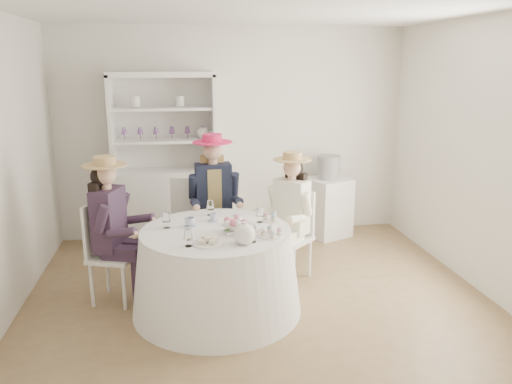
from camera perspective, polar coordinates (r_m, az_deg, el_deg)
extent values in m
plane|color=brown|center=(5.04, 0.18, -11.92)|extent=(4.50, 4.50, 0.00)
plane|color=white|center=(4.53, 0.21, 20.29)|extent=(4.50, 4.50, 0.00)
plane|color=silver|center=(6.55, -2.63, 6.68)|extent=(4.50, 0.00, 4.50)
plane|color=silver|center=(2.71, 7.03, -4.89)|extent=(4.50, 0.00, 4.50)
plane|color=silver|center=(5.43, 24.40, 3.74)|extent=(0.00, 4.50, 4.50)
cone|color=white|center=(4.67, -4.51, -9.01)|extent=(1.56, 1.56, 0.76)
cylinder|color=white|center=(4.53, -4.61, -4.46)|extent=(1.36, 1.36, 0.02)
cube|color=silver|center=(6.45, -10.09, -1.61)|extent=(1.33, 0.69, 0.95)
cube|color=silver|center=(6.45, -10.48, 7.95)|extent=(1.26, 0.26, 1.16)
cube|color=silver|center=(6.20, -10.77, 13.07)|extent=(1.33, 0.69, 0.06)
cube|color=silver|center=(6.29, -16.15, 7.46)|extent=(0.12, 0.48, 1.16)
cube|color=silver|center=(6.26, -4.86, 7.94)|extent=(0.12, 0.48, 1.16)
cube|color=silver|center=(6.27, -10.43, 5.82)|extent=(1.24, 0.62, 0.03)
cube|color=silver|center=(6.23, -10.60, 9.38)|extent=(1.24, 0.62, 0.03)
sphere|color=white|center=(6.27, -6.09, 6.75)|extent=(0.15, 0.15, 0.15)
cube|color=silver|center=(6.69, 8.15, -1.71)|extent=(0.66, 0.66, 0.78)
cylinder|color=black|center=(6.56, 8.32, 2.83)|extent=(0.37, 0.37, 0.30)
cube|color=silver|center=(4.99, -15.95, -7.10)|extent=(0.51, 0.51, 0.04)
cylinder|color=silver|center=(4.88, -14.85, -10.50)|extent=(0.04, 0.04, 0.44)
cylinder|color=silver|center=(5.14, -13.34, -9.04)|extent=(0.04, 0.04, 0.44)
cylinder|color=silver|center=(5.01, -18.26, -10.04)|extent=(0.04, 0.04, 0.44)
cylinder|color=silver|center=(5.27, -16.61, -8.66)|extent=(0.04, 0.04, 0.44)
cube|color=silver|center=(4.98, -18.06, -3.97)|extent=(0.15, 0.37, 0.51)
cube|color=black|center=(4.87, -16.47, -2.98)|extent=(0.31, 0.41, 0.59)
cube|color=black|center=(4.83, -15.18, -6.73)|extent=(0.37, 0.24, 0.12)
cylinder|color=black|center=(4.89, -13.41, -10.19)|extent=(0.10, 0.10, 0.46)
cylinder|color=black|center=(4.66, -17.21, -2.94)|extent=(0.20, 0.14, 0.28)
cube|color=black|center=(4.98, -14.30, -6.00)|extent=(0.37, 0.24, 0.12)
cylinder|color=black|center=(5.04, -12.60, -9.37)|extent=(0.10, 0.10, 0.46)
cylinder|color=black|center=(5.02, -15.06, -1.54)|extent=(0.20, 0.14, 0.28)
cylinder|color=#D8A889|center=(4.79, -16.73, 0.59)|extent=(0.09, 0.09, 0.08)
sphere|color=#D8A889|center=(4.77, -16.83, 1.89)|extent=(0.19, 0.19, 0.19)
sphere|color=black|center=(4.79, -17.30, 1.73)|extent=(0.19, 0.19, 0.19)
cube|color=black|center=(4.86, -17.47, -0.99)|extent=(0.16, 0.26, 0.38)
cylinder|color=tan|center=(4.75, -16.91, 2.96)|extent=(0.40, 0.40, 0.01)
cylinder|color=tan|center=(4.74, -16.95, 3.44)|extent=(0.20, 0.20, 0.08)
cube|color=silver|center=(5.58, -4.77, -3.92)|extent=(0.45, 0.45, 0.04)
cylinder|color=silver|center=(5.49, -6.26, -7.03)|extent=(0.04, 0.04, 0.47)
cylinder|color=silver|center=(5.53, -2.71, -6.78)|extent=(0.04, 0.04, 0.47)
cylinder|color=silver|center=(5.81, -6.62, -5.80)|extent=(0.04, 0.04, 0.47)
cylinder|color=silver|center=(5.85, -3.27, -5.59)|extent=(0.04, 0.04, 0.47)
cube|color=silver|center=(5.68, -5.08, -0.56)|extent=(0.41, 0.05, 0.54)
cube|color=#181C30|center=(5.49, -4.88, 0.07)|extent=(0.40, 0.23, 0.62)
cube|color=tan|center=(5.49, -4.88, 0.07)|extent=(0.16, 0.24, 0.54)
cube|color=#181C30|center=(5.43, -5.62, -3.55)|extent=(0.16, 0.37, 0.13)
cylinder|color=#181C30|center=(5.39, -5.34, -7.28)|extent=(0.11, 0.11, 0.49)
cylinder|color=#181C30|center=(5.41, -7.17, 0.60)|extent=(0.11, 0.19, 0.29)
cube|color=#181C30|center=(5.45, -3.60, -3.43)|extent=(0.16, 0.37, 0.13)
cylinder|color=#181C30|center=(5.42, -3.30, -7.14)|extent=(0.11, 0.11, 0.49)
cylinder|color=#181C30|center=(5.46, -2.54, 0.84)|extent=(0.11, 0.19, 0.29)
cylinder|color=#D8A889|center=(5.42, -4.96, 3.46)|extent=(0.10, 0.10, 0.09)
sphere|color=#D8A889|center=(5.40, -4.98, 4.69)|extent=(0.20, 0.20, 0.20)
sphere|color=tan|center=(5.45, -5.05, 4.61)|extent=(0.20, 0.20, 0.20)
cube|color=tan|center=(5.53, -5.04, 2.11)|extent=(0.26, 0.10, 0.41)
cylinder|color=#DE215B|center=(5.38, -5.01, 5.70)|extent=(0.43, 0.43, 0.01)
cylinder|color=#DE215B|center=(5.38, -5.02, 6.15)|extent=(0.21, 0.21, 0.09)
cube|color=silver|center=(5.31, 3.89, -5.40)|extent=(0.55, 0.55, 0.04)
cylinder|color=silver|center=(5.36, 1.52, -7.75)|extent=(0.03, 0.03, 0.43)
cylinder|color=silver|center=(5.19, 4.30, -8.54)|extent=(0.03, 0.03, 0.43)
cylinder|color=silver|center=(5.59, 3.43, -6.79)|extent=(0.03, 0.03, 0.43)
cylinder|color=silver|center=(5.43, 6.15, -7.50)|extent=(0.03, 0.03, 0.43)
cube|color=silver|center=(5.37, 4.99, -2.25)|extent=(0.27, 0.29, 0.49)
cube|color=white|center=(5.21, 4.08, -1.63)|extent=(0.38, 0.39, 0.56)
cube|color=white|center=(5.24, 2.39, -4.75)|extent=(0.33, 0.32, 0.12)
cylinder|color=white|center=(5.24, 1.48, -8.15)|extent=(0.10, 0.10, 0.45)
cylinder|color=white|center=(5.28, 2.04, -0.64)|extent=(0.18, 0.18, 0.27)
cube|color=white|center=(5.15, 3.98, -5.14)|extent=(0.33, 0.32, 0.12)
cylinder|color=white|center=(5.15, 3.06, -8.60)|extent=(0.10, 0.10, 0.45)
cylinder|color=white|center=(5.06, 5.73, -1.37)|extent=(0.18, 0.18, 0.27)
cylinder|color=#D8A889|center=(5.14, 4.14, 1.60)|extent=(0.09, 0.09, 0.08)
sphere|color=#D8A889|center=(5.12, 4.16, 2.77)|extent=(0.18, 0.18, 0.18)
sphere|color=black|center=(5.15, 4.43, 2.69)|extent=(0.18, 0.18, 0.18)
cube|color=black|center=(5.23, 4.59, 0.30)|extent=(0.22, 0.22, 0.37)
cylinder|color=tan|center=(5.10, 4.18, 3.73)|extent=(0.39, 0.39, 0.01)
cylinder|color=tan|center=(5.09, 4.18, 4.16)|extent=(0.19, 0.19, 0.08)
cube|color=silver|center=(5.85, -7.17, -3.22)|extent=(0.52, 0.52, 0.04)
cylinder|color=silver|center=(6.04, -5.15, -4.99)|extent=(0.04, 0.04, 0.46)
cylinder|color=silver|center=(6.13, -8.21, -4.82)|extent=(0.04, 0.04, 0.46)
cylinder|color=silver|center=(5.74, -5.91, -6.10)|extent=(0.04, 0.04, 0.46)
cylinder|color=silver|center=(5.83, -9.12, -5.89)|extent=(0.04, 0.04, 0.46)
cube|color=silver|center=(5.60, -7.76, -1.05)|extent=(0.39, 0.15, 0.52)
imported|color=white|center=(4.63, -7.57, -3.49)|extent=(0.11, 0.11, 0.08)
imported|color=white|center=(4.76, -4.92, -2.94)|extent=(0.08, 0.08, 0.07)
imported|color=white|center=(4.69, -2.28, -3.18)|extent=(0.09, 0.09, 0.07)
imported|color=white|center=(4.46, -1.89, -4.19)|extent=(0.28, 0.28, 0.06)
sphere|color=#CF6781|center=(4.42, -1.50, -3.51)|extent=(0.07, 0.07, 0.07)
sphere|color=white|center=(4.46, -1.75, -3.37)|extent=(0.07, 0.07, 0.07)
sphere|color=#CF6781|center=(4.47, -2.24, -3.31)|extent=(0.07, 0.07, 0.07)
sphere|color=white|center=(4.46, -2.75, -3.36)|extent=(0.07, 0.07, 0.07)
sphere|color=#CF6781|center=(4.43, -3.04, -3.50)|extent=(0.07, 0.07, 0.07)
sphere|color=white|center=(4.39, -2.99, -3.66)|extent=(0.07, 0.07, 0.07)
sphere|color=#CF6781|center=(4.36, -2.59, -3.78)|extent=(0.07, 0.07, 0.07)
sphere|color=white|center=(4.36, -2.05, -3.78)|extent=(0.07, 0.07, 0.07)
sphere|color=#CF6781|center=(4.39, -1.62, -3.67)|extent=(0.07, 0.07, 0.07)
sphere|color=white|center=(4.16, -1.33, -4.83)|extent=(0.19, 0.19, 0.19)
cylinder|color=white|center=(4.17, 0.22, -4.62)|extent=(0.11, 0.03, 0.09)
cylinder|color=white|center=(4.13, -1.34, -3.61)|extent=(0.04, 0.04, 0.02)
cylinder|color=white|center=(4.19, -5.45, -5.84)|extent=(0.27, 0.27, 0.01)
cube|color=beige|center=(4.16, -6.16, -5.65)|extent=(0.06, 0.04, 0.03)
cube|color=beige|center=(4.18, -5.46, -5.37)|extent=(0.07, 0.06, 0.03)
cube|color=beige|center=(4.21, -4.77, -5.39)|extent=(0.07, 0.07, 0.03)
cube|color=beige|center=(4.22, -5.78, -5.19)|extent=(0.07, 0.07, 0.03)
cube|color=beige|center=(4.15, -4.99, -5.70)|extent=(0.07, 0.07, 0.03)
cylinder|color=white|center=(4.36, 1.73, -4.98)|extent=(0.22, 0.22, 0.01)
cylinder|color=white|center=(4.34, 1.74, -4.14)|extent=(0.02, 0.02, 0.15)
cylinder|color=white|center=(4.31, 1.74, -3.21)|extent=(0.17, 0.17, 0.01)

